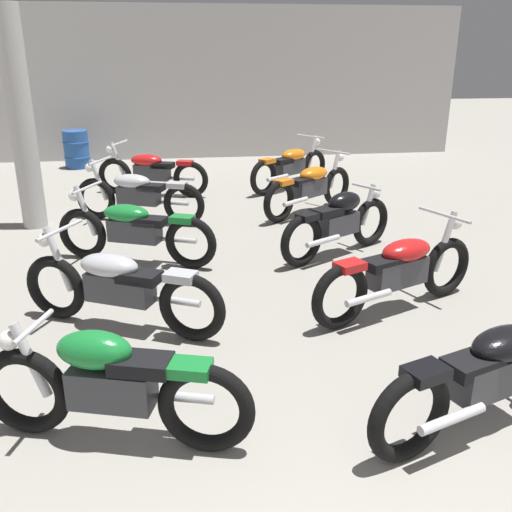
% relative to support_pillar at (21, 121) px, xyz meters
% --- Properties ---
extents(back_wall, '(12.69, 0.24, 3.60)m').
position_rel_support_pillar_xyz_m(back_wall, '(3.01, 5.65, 0.20)').
color(back_wall, '#BCBAB7').
rests_on(back_wall, ground).
extents(support_pillar, '(0.36, 0.36, 3.20)m').
position_rel_support_pillar_xyz_m(support_pillar, '(0.00, 0.00, 0.00)').
color(support_pillar, '#BCBAB7').
rests_on(support_pillar, ground).
extents(motorcycle_left_row_1, '(1.92, 0.71, 0.88)m').
position_rel_support_pillar_xyz_m(motorcycle_left_row_1, '(1.73, -5.36, -1.14)').
color(motorcycle_left_row_1, black).
rests_on(motorcycle_left_row_1, ground).
extents(motorcycle_left_row_2, '(2.00, 1.11, 0.97)m').
position_rel_support_pillar_xyz_m(motorcycle_left_row_2, '(1.63, -3.65, -1.15)').
color(motorcycle_left_row_2, black).
rests_on(motorcycle_left_row_2, ground).
extents(motorcycle_left_row_3, '(2.05, 1.02, 0.97)m').
position_rel_support_pillar_xyz_m(motorcycle_left_row_3, '(1.65, -1.83, -1.15)').
color(motorcycle_left_row_3, black).
rests_on(motorcycle_left_row_3, ground).
extents(motorcycle_left_row_4, '(2.06, 1.00, 0.97)m').
position_rel_support_pillar_xyz_m(motorcycle_left_row_4, '(1.59, 0.01, -1.15)').
color(motorcycle_left_row_4, black).
rests_on(motorcycle_left_row_4, ground).
extents(motorcycle_left_row_5, '(2.08, 0.95, 0.97)m').
position_rel_support_pillar_xyz_m(motorcycle_left_row_5, '(1.73, 1.77, -1.15)').
color(motorcycle_left_row_5, black).
rests_on(motorcycle_left_row_5, ground).
extents(motorcycle_right_row_1, '(2.08, 0.95, 0.97)m').
position_rel_support_pillar_xyz_m(motorcycle_right_row_1, '(4.39, -5.56, -1.15)').
color(motorcycle_right_row_1, black).
rests_on(motorcycle_right_row_1, ground).
extents(motorcycle_right_row_2, '(2.03, 1.05, 0.97)m').
position_rel_support_pillar_xyz_m(motorcycle_right_row_2, '(4.45, -3.63, -1.15)').
color(motorcycle_right_row_2, black).
rests_on(motorcycle_right_row_2, ground).
extents(motorcycle_right_row_3, '(1.75, 1.10, 0.88)m').
position_rel_support_pillar_xyz_m(motorcycle_right_row_3, '(4.30, -1.90, -1.14)').
color(motorcycle_right_row_3, black).
rests_on(motorcycle_right_row_3, ground).
extents(motorcycle_right_row_4, '(1.78, 1.42, 0.97)m').
position_rel_support_pillar_xyz_m(motorcycle_right_row_4, '(4.39, 0.16, -1.15)').
color(motorcycle_right_row_4, black).
rests_on(motorcycle_right_row_4, ground).
extents(motorcycle_right_row_5, '(1.78, 1.42, 0.97)m').
position_rel_support_pillar_xyz_m(motorcycle_right_row_5, '(4.41, 1.94, -1.15)').
color(motorcycle_right_row_5, black).
rests_on(motorcycle_right_row_5, ground).
extents(oil_drum, '(0.59, 0.59, 0.85)m').
position_rel_support_pillar_xyz_m(oil_drum, '(-0.08, 4.65, -1.18)').
color(oil_drum, '#23519E').
rests_on(oil_drum, ground).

